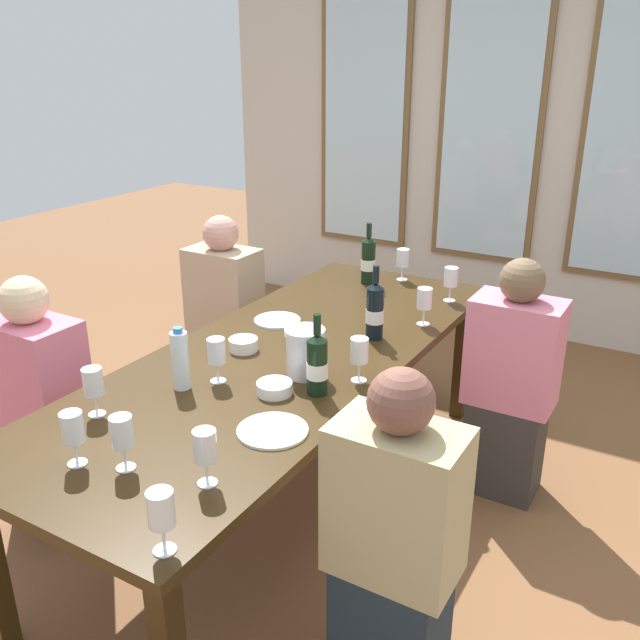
{
  "coord_description": "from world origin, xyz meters",
  "views": [
    {
      "loc": [
        1.43,
        -2.15,
        1.9
      ],
      "look_at": [
        0.0,
        0.29,
        0.79
      ],
      "focal_mm": 38.43,
      "sensor_mm": 36.0,
      "label": 1
    }
  ],
  "objects_px": {
    "wine_glass_1": "(359,352)",
    "wine_glass_7": "(403,258)",
    "wine_glass_2": "(73,430)",
    "wine_glass_3": "(217,353)",
    "wine_bottle_1": "(368,260)",
    "seated_person_0": "(225,320)",
    "wine_glass_0": "(425,299)",
    "wine_glass_8": "(122,434)",
    "tasting_bowl_1": "(274,388)",
    "wine_bottle_2": "(317,364)",
    "white_plate_1": "(273,431)",
    "dining_table": "(285,368)",
    "seated_person_2": "(43,413)",
    "metal_pitcher": "(305,352)",
    "seated_person_1": "(510,386)",
    "wine_glass_4": "(161,511)",
    "wine_glass_6": "(451,278)",
    "wine_bottle_0": "(375,311)",
    "seated_person_3": "(394,547)",
    "wine_glass_5": "(93,384)",
    "white_plate_0": "(277,320)",
    "tasting_bowl_0": "(243,344)",
    "wine_glass_9": "(205,448)",
    "water_bottle": "(180,360)"
  },
  "relations": [
    {
      "from": "wine_glass_5",
      "to": "seated_person_2",
      "type": "xyz_separation_m",
      "value": [
        -0.52,
        0.15,
        -0.33
      ]
    },
    {
      "from": "white_plate_0",
      "to": "wine_glass_9",
      "type": "bearing_deg",
      "value": -65.2
    },
    {
      "from": "wine_bottle_0",
      "to": "seated_person_2",
      "type": "xyz_separation_m",
      "value": [
        -1.03,
        -0.94,
        -0.34
      ]
    },
    {
      "from": "water_bottle",
      "to": "metal_pitcher",
      "type": "bearing_deg",
      "value": 43.71
    },
    {
      "from": "white_plate_0",
      "to": "tasting_bowl_1",
      "type": "height_order",
      "value": "tasting_bowl_1"
    },
    {
      "from": "wine_bottle_0",
      "to": "wine_glass_8",
      "type": "bearing_deg",
      "value": -98.61
    },
    {
      "from": "wine_bottle_0",
      "to": "wine_glass_8",
      "type": "height_order",
      "value": "wine_bottle_0"
    },
    {
      "from": "wine_glass_1",
      "to": "wine_glass_7",
      "type": "xyz_separation_m",
      "value": [
        -0.37,
        1.22,
        0.0
      ]
    },
    {
      "from": "metal_pitcher",
      "to": "wine_glass_1",
      "type": "bearing_deg",
      "value": 16.52
    },
    {
      "from": "seated_person_0",
      "to": "wine_glass_3",
      "type": "bearing_deg",
      "value": -52.97
    },
    {
      "from": "wine_glass_5",
      "to": "wine_glass_7",
      "type": "xyz_separation_m",
      "value": [
        0.29,
        1.9,
        0.0
      ]
    },
    {
      "from": "white_plate_1",
      "to": "wine_glass_3",
      "type": "height_order",
      "value": "wine_glass_3"
    },
    {
      "from": "wine_glass_9",
      "to": "wine_bottle_2",
      "type": "bearing_deg",
      "value": 91.27
    },
    {
      "from": "wine_glass_5",
      "to": "wine_glass_8",
      "type": "bearing_deg",
      "value": -29.94
    },
    {
      "from": "wine_glass_6",
      "to": "wine_bottle_0",
      "type": "bearing_deg",
      "value": -100.39
    },
    {
      "from": "wine_glass_3",
      "to": "seated_person_2",
      "type": "xyz_separation_m",
      "value": [
        -0.72,
        -0.26,
        -0.33
      ]
    },
    {
      "from": "wine_glass_0",
      "to": "seated_person_0",
      "type": "distance_m",
      "value": 1.21
    },
    {
      "from": "wine_bottle_0",
      "to": "water_bottle",
      "type": "relative_size",
      "value": 1.36
    },
    {
      "from": "wine_glass_2",
      "to": "seated_person_3",
      "type": "distance_m",
      "value": 1.01
    },
    {
      "from": "wine_glass_2",
      "to": "wine_glass_3",
      "type": "bearing_deg",
      "value": 88.5
    },
    {
      "from": "wine_glass_8",
      "to": "seated_person_3",
      "type": "bearing_deg",
      "value": 23.72
    },
    {
      "from": "wine_bottle_0",
      "to": "seated_person_0",
      "type": "height_order",
      "value": "seated_person_0"
    },
    {
      "from": "wine_glass_6",
      "to": "seated_person_1",
      "type": "distance_m",
      "value": 0.65
    },
    {
      "from": "tasting_bowl_1",
      "to": "wine_glass_8",
      "type": "xyz_separation_m",
      "value": [
        -0.11,
        -0.63,
        0.1
      ]
    },
    {
      "from": "tasting_bowl_0",
      "to": "tasting_bowl_1",
      "type": "height_order",
      "value": "tasting_bowl_0"
    },
    {
      "from": "white_plate_0",
      "to": "wine_glass_0",
      "type": "relative_size",
      "value": 1.24
    },
    {
      "from": "metal_pitcher",
      "to": "wine_bottle_2",
      "type": "height_order",
      "value": "wine_bottle_2"
    },
    {
      "from": "tasting_bowl_0",
      "to": "seated_person_0",
      "type": "bearing_deg",
      "value": 133.25
    },
    {
      "from": "seated_person_3",
      "to": "wine_glass_7",
      "type": "bearing_deg",
      "value": 113.66
    },
    {
      "from": "metal_pitcher",
      "to": "seated_person_3",
      "type": "xyz_separation_m",
      "value": [
        0.61,
        -0.49,
        -0.31
      ]
    },
    {
      "from": "white_plate_1",
      "to": "seated_person_2",
      "type": "xyz_separation_m",
      "value": [
        -1.1,
        -0.06,
        -0.22
      ]
    },
    {
      "from": "white_plate_1",
      "to": "seated_person_3",
      "type": "xyz_separation_m",
      "value": [
        0.48,
        -0.07,
        -0.22
      ]
    },
    {
      "from": "metal_pitcher",
      "to": "wine_glass_2",
      "type": "height_order",
      "value": "metal_pitcher"
    },
    {
      "from": "dining_table",
      "to": "wine_glass_1",
      "type": "xyz_separation_m",
      "value": [
        0.38,
        -0.07,
        0.18
      ]
    },
    {
      "from": "wine_glass_8",
      "to": "seated_person_2",
      "type": "height_order",
      "value": "seated_person_2"
    },
    {
      "from": "wine_bottle_2",
      "to": "wine_bottle_1",
      "type": "bearing_deg",
      "value": 108.68
    },
    {
      "from": "wine_glass_2",
      "to": "seated_person_3",
      "type": "relative_size",
      "value": 0.16
    },
    {
      "from": "white_plate_0",
      "to": "wine_bottle_0",
      "type": "bearing_deg",
      "value": 5.96
    },
    {
      "from": "white_plate_1",
      "to": "wine_glass_5",
      "type": "xyz_separation_m",
      "value": [
        -0.58,
        -0.21,
        0.11
      ]
    },
    {
      "from": "wine_bottle_1",
      "to": "wine_glass_3",
      "type": "relative_size",
      "value": 1.89
    },
    {
      "from": "wine_glass_0",
      "to": "wine_glass_8",
      "type": "xyz_separation_m",
      "value": [
        -0.32,
        -1.53,
        -0.0
      ]
    },
    {
      "from": "wine_bottle_0",
      "to": "tasting_bowl_1",
      "type": "xyz_separation_m",
      "value": [
        -0.08,
        -0.65,
        -0.1
      ]
    },
    {
      "from": "white_plate_1",
      "to": "wine_bottle_2",
      "type": "xyz_separation_m",
      "value": [
        -0.01,
        0.31,
        0.11
      ]
    },
    {
      "from": "wine_bottle_2",
      "to": "seated_person_2",
      "type": "height_order",
      "value": "seated_person_2"
    },
    {
      "from": "wine_glass_8",
      "to": "tasting_bowl_1",
      "type": "bearing_deg",
      "value": 79.86
    },
    {
      "from": "seated_person_0",
      "to": "seated_person_1",
      "type": "xyz_separation_m",
      "value": [
        1.58,
        -0.0,
        0.0
      ]
    },
    {
      "from": "metal_pitcher",
      "to": "wine_glass_0",
      "type": "height_order",
      "value": "metal_pitcher"
    },
    {
      "from": "wine_glass_4",
      "to": "wine_glass_7",
      "type": "distance_m",
      "value": 2.34
    },
    {
      "from": "seated_person_1",
      "to": "seated_person_3",
      "type": "height_order",
      "value": "same"
    },
    {
      "from": "wine_bottle_1",
      "to": "seated_person_0",
      "type": "bearing_deg",
      "value": -148.93
    }
  ]
}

